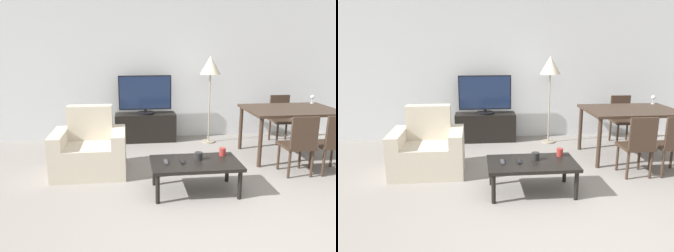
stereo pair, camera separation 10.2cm
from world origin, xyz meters
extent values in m
plane|color=gray|center=(0.00, 0.00, 0.00)|extent=(18.00, 18.00, 0.00)
cube|color=silver|center=(0.00, 3.49, 1.35)|extent=(7.00, 0.06, 2.70)
cube|color=beige|center=(-1.54, 1.72, 0.21)|extent=(0.63, 0.74, 0.43)
cube|color=beige|center=(-1.54, 1.99, 0.67)|extent=(0.63, 0.20, 0.49)
cube|color=beige|center=(-1.94, 1.72, 0.30)|extent=(0.18, 0.74, 0.61)
cube|color=beige|center=(-1.13, 1.72, 0.30)|extent=(0.18, 0.74, 0.61)
cube|color=black|center=(-0.69, 3.22, 0.26)|extent=(1.10, 0.38, 0.52)
cylinder|color=black|center=(-0.69, 3.22, 0.53)|extent=(0.32, 0.32, 0.03)
cylinder|color=black|center=(-0.69, 3.22, 0.57)|extent=(0.04, 0.04, 0.05)
cube|color=black|center=(-0.69, 3.22, 0.91)|extent=(0.95, 0.04, 0.62)
cube|color=#19284C|center=(-0.69, 3.20, 0.91)|extent=(0.92, 0.01, 0.58)
cube|color=black|center=(-0.20, 0.97, 0.37)|extent=(1.07, 0.62, 0.04)
cylinder|color=black|center=(-0.68, 0.72, 0.17)|extent=(0.05, 0.05, 0.35)
cylinder|color=black|center=(0.28, 0.72, 0.17)|extent=(0.05, 0.05, 0.35)
cylinder|color=black|center=(-0.68, 1.23, 0.17)|extent=(0.05, 0.05, 0.35)
cylinder|color=black|center=(0.28, 1.23, 0.17)|extent=(0.05, 0.05, 0.35)
cube|color=#38281E|center=(1.54, 2.11, 0.76)|extent=(1.40, 0.98, 0.04)
cylinder|color=#38281E|center=(0.90, 1.68, 0.37)|extent=(0.06, 0.06, 0.74)
cylinder|color=#38281E|center=(0.90, 2.54, 0.37)|extent=(0.06, 0.06, 0.74)
cylinder|color=#38281E|center=(2.18, 2.54, 0.37)|extent=(0.06, 0.06, 0.74)
cube|color=#38281E|center=(1.29, 1.39, 0.40)|extent=(0.40, 0.40, 0.04)
cylinder|color=#38281E|center=(1.13, 1.56, 0.19)|extent=(0.04, 0.04, 0.39)
cylinder|color=#38281E|center=(1.46, 1.56, 0.19)|extent=(0.04, 0.04, 0.39)
cylinder|color=#38281E|center=(1.13, 1.23, 0.19)|extent=(0.04, 0.04, 0.39)
cylinder|color=#38281E|center=(1.46, 1.23, 0.19)|extent=(0.04, 0.04, 0.39)
cube|color=#38281E|center=(1.29, 1.21, 0.64)|extent=(0.37, 0.04, 0.43)
cube|color=#38281E|center=(1.78, 2.83, 0.40)|extent=(0.40, 0.40, 0.04)
cylinder|color=#38281E|center=(1.62, 2.67, 0.19)|extent=(0.04, 0.04, 0.39)
cylinder|color=#38281E|center=(1.95, 2.67, 0.19)|extent=(0.04, 0.04, 0.39)
cylinder|color=#38281E|center=(1.62, 2.99, 0.19)|extent=(0.04, 0.04, 0.39)
cylinder|color=#38281E|center=(1.95, 2.99, 0.19)|extent=(0.04, 0.04, 0.39)
cube|color=#38281E|center=(1.78, 3.01, 0.64)|extent=(0.37, 0.04, 0.43)
cube|color=#38281E|center=(1.78, 1.39, 0.40)|extent=(0.40, 0.40, 0.04)
cylinder|color=#38281E|center=(1.62, 1.56, 0.19)|extent=(0.04, 0.04, 0.39)
cylinder|color=#38281E|center=(1.95, 1.56, 0.19)|extent=(0.04, 0.04, 0.39)
cylinder|color=#38281E|center=(1.62, 1.23, 0.19)|extent=(0.04, 0.04, 0.39)
cylinder|color=gray|center=(0.45, 3.00, 0.01)|extent=(0.24, 0.24, 0.02)
cylinder|color=gray|center=(0.45, 3.00, 0.64)|extent=(0.02, 0.02, 1.22)
cone|color=beige|center=(0.45, 3.00, 1.41)|extent=(0.36, 0.36, 0.32)
cube|color=#38383D|center=(-0.56, 0.97, 0.40)|extent=(0.04, 0.15, 0.02)
cube|color=black|center=(-0.36, 0.98, 0.40)|extent=(0.04, 0.15, 0.02)
cylinder|color=maroon|center=(0.18, 1.15, 0.44)|extent=(0.08, 0.08, 0.10)
cylinder|color=black|center=(-0.15, 1.04, 0.44)|extent=(0.10, 0.10, 0.09)
cylinder|color=silver|center=(2.11, 2.50, 0.78)|extent=(0.06, 0.06, 0.01)
cylinder|color=silver|center=(2.11, 2.50, 0.82)|extent=(0.01, 0.01, 0.07)
sphere|color=silver|center=(2.11, 2.50, 0.89)|extent=(0.07, 0.07, 0.07)
camera|label=1|loc=(-0.96, -2.67, 1.77)|focal=35.00mm
camera|label=2|loc=(-0.86, -2.68, 1.77)|focal=35.00mm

